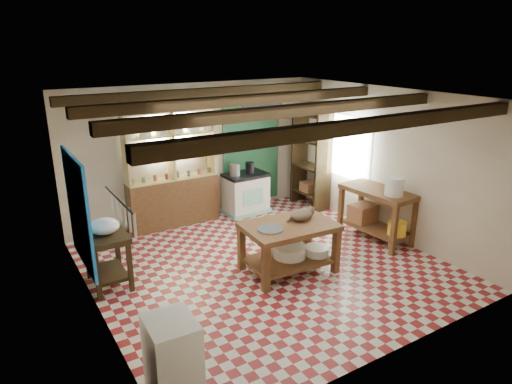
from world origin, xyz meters
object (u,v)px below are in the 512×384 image
work_table (289,248)px  cat (302,215)px  right_counter (376,215)px  stove (246,193)px  prep_table (108,259)px  white_cabinet (173,357)px

work_table → cat: size_ratio=3.62×
cat → work_table: bearing=-178.7°
right_counter → stove: bearing=114.3°
work_table → prep_table: (-2.42, 1.00, 0.02)m
prep_table → white_cabinet: 2.48m
prep_table → white_cabinet: bearing=-89.1°
stove → white_cabinet: size_ratio=1.02×
white_cabinet → cat: size_ratio=2.22×
right_counter → cat: size_ratio=3.47×
cat → stove: bearing=72.9°
prep_table → right_counter: bearing=-9.8°
prep_table → cat: cat is taller
work_table → white_cabinet: white_cabinet is taller
cat → right_counter: bearing=-3.0°
stove → cat: cat is taller
stove → prep_table: (-3.12, -1.47, -0.01)m
cat → prep_table: bearing=153.5°
stove → prep_table: size_ratio=1.05×
stove → cat: 2.51m
prep_table → cat: (2.67, -0.97, 0.45)m
prep_table → right_counter: (4.38, -0.86, 0.06)m
work_table → cat: 0.53m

